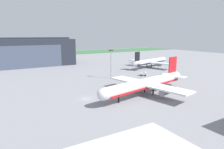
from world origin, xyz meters
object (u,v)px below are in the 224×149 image
(maintenance_hangar, at_px, (4,53))
(apron_light_mast, at_px, (111,61))
(airliner_far_right, at_px, (150,62))
(airliner_near_right, at_px, (146,84))
(ops_van, at_px, (143,74))

(maintenance_hangar, xyz_separation_m, apron_light_mast, (46.20, -74.27, -0.82))
(maintenance_hangar, distance_m, airliner_far_right, 105.54)
(airliner_near_right, bearing_deg, airliner_far_right, 47.24)
(airliner_near_right, relative_size, ops_van, 10.89)
(airliner_near_right, distance_m, apron_light_mast, 33.01)
(airliner_far_right, xyz_separation_m, apron_light_mast, (-42.06, -16.68, 4.96))
(maintenance_hangar, height_order, airliner_near_right, maintenance_hangar)
(maintenance_hangar, xyz_separation_m, airliner_far_right, (88.25, -57.59, -5.77))
(maintenance_hangar, bearing_deg, airliner_far_right, -33.13)
(airliner_near_right, relative_size, airliner_far_right, 1.20)
(airliner_near_right, height_order, airliner_far_right, airliner_near_right)
(ops_van, bearing_deg, maintenance_hangar, 129.75)
(airliner_near_right, xyz_separation_m, apron_light_mast, (3.38, 32.47, 4.88))
(airliner_far_right, bearing_deg, ops_van, -138.32)
(ops_van, bearing_deg, airliner_near_right, -127.98)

